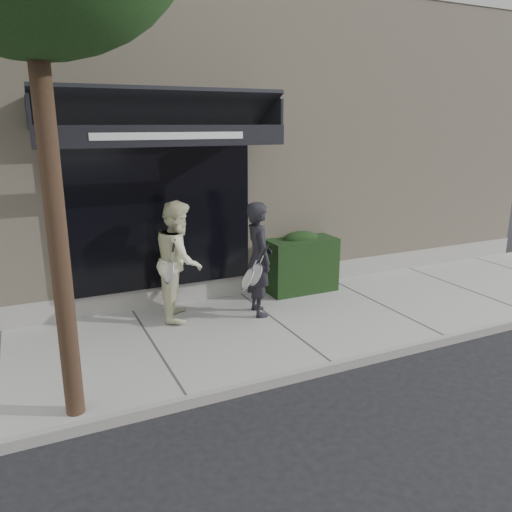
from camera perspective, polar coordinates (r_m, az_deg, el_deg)
ground at (r=8.05m, az=2.62°, el=-8.37°), size 80.00×80.00×0.00m
sidewalk at (r=8.02m, az=2.62°, el=-7.97°), size 20.00×3.00×0.12m
curb at (r=6.82m, az=8.84°, el=-12.42°), size 20.00×0.10×0.14m
building_facade at (r=12.00m, az=-8.63°, el=12.67°), size 14.30×8.04×5.64m
hedge at (r=9.37m, az=5.06°, el=-0.74°), size 1.30×0.70×1.14m
pedestrian_front at (r=8.06m, az=0.29°, el=-0.37°), size 0.74×0.92×1.87m
pedestrian_back at (r=8.03m, az=-8.77°, el=-0.47°), size 0.99×1.11×1.91m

